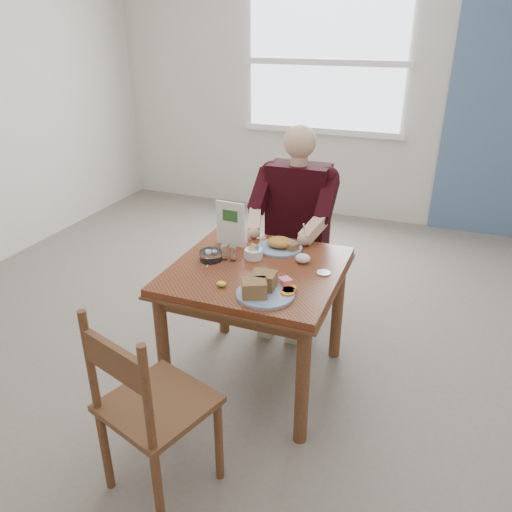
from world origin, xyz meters
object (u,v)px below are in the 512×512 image
at_px(table, 257,285).
at_px(diner, 295,214).
at_px(chair_near, 149,407).
at_px(far_plate, 281,245).
at_px(chair_far, 297,254).
at_px(near_plate, 263,288).

distance_m(table, diner, 0.73).
relative_size(chair_near, far_plate, 2.69).
distance_m(chair_near, far_plate, 1.23).
relative_size(table, diner, 0.66).
bearing_deg(chair_far, far_plate, -84.77).
distance_m(chair_far, far_plate, 0.61).
bearing_deg(chair_near, diner, 85.09).
bearing_deg(table, chair_far, 90.00).
distance_m(table, near_plate, 0.34).
bearing_deg(far_plate, table, -100.04).
bearing_deg(near_plate, table, 117.07).
xyz_separation_m(near_plate, far_plate, (-0.09, 0.55, -0.01)).
xyz_separation_m(diner, far_plate, (0.05, -0.44, -0.03)).
relative_size(diner, far_plate, 3.91).
bearing_deg(chair_near, far_plate, 81.01).
bearing_deg(chair_near, chair_far, 85.35).
distance_m(diner, far_plate, 0.44).
relative_size(diner, near_plate, 3.82).
height_order(table, far_plate, far_plate).
bearing_deg(far_plate, diner, 96.29).
bearing_deg(chair_far, table, -90.00).
relative_size(table, far_plate, 2.60).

